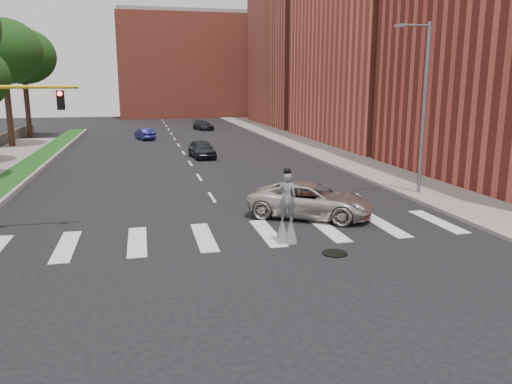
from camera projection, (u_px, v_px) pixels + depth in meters
ground_plane at (241, 243)px, 18.98m from camera, size 160.00×160.00×0.00m
grass_median at (28, 167)px, 35.51m from camera, size 2.00×60.00×0.25m
median_curb at (44, 166)px, 35.73m from camera, size 0.20×60.00×0.28m
sidewalk_right at (322, 149)px, 45.50m from camera, size 5.00×90.00×0.18m
manhole at (335, 253)px, 17.72m from camera, size 0.90×0.90×0.04m
building_mid at (398, 22)px, 49.82m from camera, size 16.00×22.00×24.00m
building_far at (316, 56)px, 73.11m from camera, size 16.00×22.00×20.00m
building_backdrop at (191, 67)px, 92.71m from camera, size 26.00×14.00×18.00m
streetlight at (423, 104)px, 26.03m from camera, size 2.05×0.20×9.00m
stilt_performer at (287, 213)px, 18.72m from camera, size 0.83×0.61×2.90m
suv_crossing at (311, 200)px, 22.51m from camera, size 6.11×5.08×1.55m
car_near at (202, 149)px, 40.80m from camera, size 2.16×4.36×1.43m
car_mid at (145, 134)px, 54.21m from camera, size 2.32×4.00×1.25m
car_far at (203, 125)px, 65.66m from camera, size 2.75×4.49×1.22m
tree_4 at (3, 52)px, 45.47m from camera, size 6.99×6.99×11.84m
tree_5 at (23, 57)px, 54.77m from camera, size 7.12×7.12×11.95m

